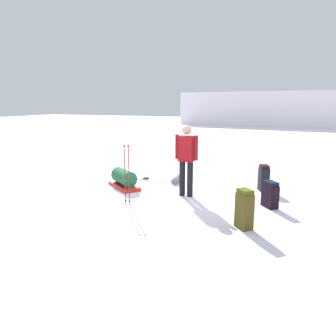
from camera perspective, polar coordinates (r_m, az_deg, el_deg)
ground_plane at (r=7.67m, az=0.00°, el=-5.13°), size 80.00×80.00×0.00m
distant_snow_ridge at (r=32.66m, az=18.44°, el=9.97°), size 17.92×6.48×3.17m
skier_standing at (r=7.53m, az=3.29°, el=2.00°), size 0.57×0.24×1.70m
ski_pair_near at (r=9.37m, az=-3.95°, el=-1.96°), size 1.78×0.26×0.05m
backpack_large_dark at (r=8.47m, az=16.68°, el=-1.74°), size 0.32×0.38×0.66m
backpack_bright at (r=7.19m, az=17.72°, el=-4.55°), size 0.40×0.42×0.57m
backpack_small_spare at (r=5.87m, az=13.45°, el=-7.17°), size 0.36×0.36×0.72m
ski_poles_planted_near at (r=7.03m, az=-7.35°, el=-0.64°), size 0.16×0.10×1.32m
gear_sled at (r=8.50m, az=-7.85°, el=-2.00°), size 1.19×1.03×0.49m
sleeping_mat_rolled at (r=8.98m, az=1.51°, el=-2.03°), size 0.26×0.57×0.18m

